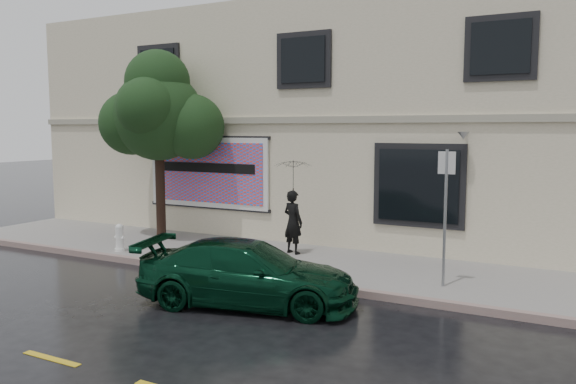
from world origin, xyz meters
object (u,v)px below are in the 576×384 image
at_px(car, 248,273).
at_px(pedestrian, 293,222).
at_px(street_tree, 158,117).
at_px(fire_hydrant, 120,238).

height_order(car, pedestrian, pedestrian).
bearing_deg(pedestrian, car, 121.92).
height_order(pedestrian, street_tree, street_tree).
distance_m(car, street_tree, 7.33).
relative_size(car, street_tree, 0.86).
bearing_deg(pedestrian, fire_hydrant, 41.62).
relative_size(car, pedestrian, 2.57).
bearing_deg(fire_hydrant, street_tree, 115.96).
bearing_deg(fire_hydrant, car, -1.85).
xyz_separation_m(street_tree, fire_hydrant, (0.25, -1.96, -3.21)).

